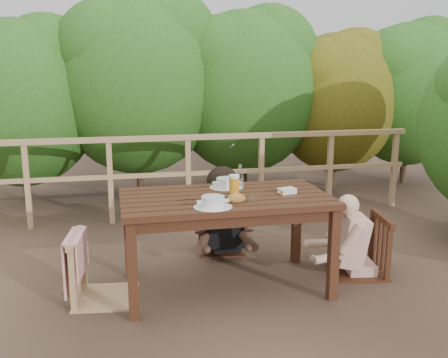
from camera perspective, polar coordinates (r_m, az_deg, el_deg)
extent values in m
plane|color=brown|center=(4.26, 0.15, -12.07)|extent=(60.00, 60.00, 0.00)
cube|color=#331A0E|center=(4.11, 0.15, -7.24)|extent=(1.64, 0.93, 0.76)
cube|color=#A88257|center=(3.98, -13.49, -6.48)|extent=(0.55, 0.55, 1.00)
cube|color=#331A0E|center=(4.91, -0.36, -3.22)|extent=(0.48, 0.48, 0.88)
cube|color=#331A0E|center=(4.52, 14.99, -4.41)|extent=(0.56, 0.56, 0.98)
cube|color=#A88257|center=(5.98, -4.08, 0.20)|extent=(5.60, 0.10, 1.01)
cylinder|color=white|center=(3.67, -1.26, -2.67)|extent=(0.28, 0.28, 0.09)
cylinder|color=silver|center=(4.27, 0.26, -0.51)|extent=(0.29, 0.29, 0.10)
ellipsoid|color=#945427|center=(3.80, 1.42, -2.23)|extent=(0.14, 0.11, 0.08)
cylinder|color=#C9860B|center=(4.07, 1.15, -0.68)|extent=(0.08, 0.08, 0.16)
cylinder|color=white|center=(4.16, 1.82, 0.09)|extent=(0.06, 0.06, 0.23)
cylinder|color=silver|center=(3.81, 3.25, -2.28)|extent=(0.06, 0.06, 0.07)
cube|color=silver|center=(4.10, 7.15, -1.43)|extent=(0.15, 0.12, 0.06)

